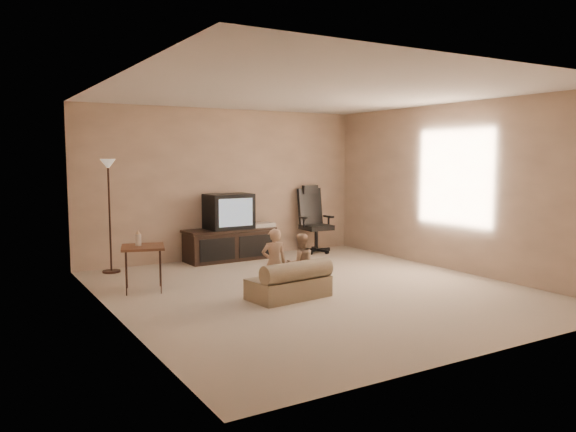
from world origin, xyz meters
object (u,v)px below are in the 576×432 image
Objects in this scene: office_chair at (314,228)px; child_sofa at (291,283)px; side_table at (142,247)px; floor_lamp at (109,190)px; toddler_left at (274,263)px; tv_stand at (230,233)px; toddler_right at (300,264)px.

office_chair is 1.18× the size of child_sofa.
floor_lamp is at bearing 93.02° from side_table.
floor_lamp is at bearing -45.52° from toddler_left.
tv_stand reaches higher than toddler_left.
side_table is 2.02m from toddler_right.
floor_lamp reaches higher than side_table.
toddler_left is at bearing -61.80° from floor_lamp.
toddler_left is at bearing 6.75° from toddler_right.
toddler_right is at bearing -124.22° from office_chair.
toddler_left reaches higher than child_sofa.
office_chair is 1.42× the size of toddler_left.
toddler_left is (1.35, -2.52, -0.80)m from floor_lamp.
side_table is at bearing -25.22° from toddler_left.
office_chair is 0.71× the size of floor_lamp.
tv_stand is 1.98× the size of side_table.
child_sofa is (-0.45, -2.73, -0.27)m from tv_stand.
toddler_left is 0.36m from toddler_right.
tv_stand is 1.53× the size of child_sofa.
side_table is at bearing -86.98° from floor_lamp.
office_chair reaches higher than tv_stand.
side_table is (-1.87, -1.43, 0.10)m from tv_stand.
office_chair is 1.52× the size of side_table.
child_sofa is 1.33× the size of toddler_right.
office_chair is (1.63, -0.07, -0.03)m from tv_stand.
toddler_left is (1.28, -1.13, -0.14)m from side_table.
side_table is 1.71m from toddler_left.
office_chair is 3.76m from side_table.
floor_lamp is 2.19× the size of toddler_right.
tv_stand reaches higher than side_table.
child_sofa is at bearing 145.89° from toddler_left.
tv_stand is at bearing -86.76° from toddler_left.
side_table is at bearing 130.94° from child_sofa.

